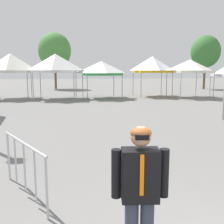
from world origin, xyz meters
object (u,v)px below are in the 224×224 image
(canopy_tent_behind_left, at_px, (101,68))
(tree_behind_tents_right, at_px, (55,51))
(canopy_tent_far_left, at_px, (190,66))
(person_foreground, at_px, (140,191))
(crowd_barrier_by_lift, at_px, (24,158))
(tree_behind_tents_center, at_px, (206,52))
(canopy_tent_behind_center, at_px, (152,65))
(canopy_tent_right_of_center, at_px, (10,63))
(canopy_tent_behind_right, at_px, (55,63))

(canopy_tent_behind_left, xyz_separation_m, tree_behind_tents_right, (-4.38, 12.10, 2.24))
(canopy_tent_far_left, relative_size, tree_behind_tents_right, 0.47)
(person_foreground, bearing_deg, crowd_barrier_by_lift, 126.26)
(canopy_tent_far_left, distance_m, crowd_barrier_by_lift, 20.47)
(tree_behind_tents_center, relative_size, crowd_barrier_by_lift, 3.52)
(canopy_tent_behind_center, bearing_deg, tree_behind_tents_center, 39.88)
(canopy_tent_right_of_center, distance_m, tree_behind_tents_center, 22.90)
(canopy_tent_behind_right, relative_size, tree_behind_tents_right, 0.53)
(canopy_tent_right_of_center, distance_m, canopy_tent_behind_center, 12.20)
(canopy_tent_behind_right, xyz_separation_m, canopy_tent_far_left, (11.46, -0.55, -0.21))
(canopy_tent_behind_left, bearing_deg, canopy_tent_behind_center, 9.37)
(tree_behind_tents_center, bearing_deg, canopy_tent_right_of_center, -160.23)
(canopy_tent_behind_center, relative_size, canopy_tent_far_left, 1.10)
(canopy_tent_behind_right, relative_size, tree_behind_tents_center, 0.56)
(canopy_tent_behind_right, height_order, canopy_tent_far_left, canopy_tent_behind_right)
(canopy_tent_behind_left, xyz_separation_m, tree_behind_tents_center, (14.01, 8.54, 2.09))
(canopy_tent_far_left, bearing_deg, canopy_tent_behind_left, 175.35)
(canopy_tent_behind_left, distance_m, tree_behind_tents_center, 16.54)
(canopy_tent_right_of_center, xyz_separation_m, crowd_barrier_by_lift, (3.84, -18.39, -2.19))
(tree_behind_tents_center, bearing_deg, crowd_barrier_by_lift, -124.05)
(canopy_tent_behind_right, xyz_separation_m, crowd_barrier_by_lift, (0.15, -17.51, -2.17))
(canopy_tent_behind_right, xyz_separation_m, tree_behind_tents_center, (17.80, 8.61, 1.69))
(canopy_tent_far_left, bearing_deg, person_foreground, -116.80)
(canopy_tent_behind_right, xyz_separation_m, tree_behind_tents_right, (-0.59, 12.17, 1.84))
(crowd_barrier_by_lift, bearing_deg, tree_behind_tents_center, 55.95)
(canopy_tent_right_of_center, bearing_deg, canopy_tent_behind_right, -13.51)
(canopy_tent_right_of_center, height_order, canopy_tent_behind_left, canopy_tent_right_of_center)
(canopy_tent_right_of_center, xyz_separation_m, canopy_tent_behind_center, (12.20, -0.04, -0.08))
(canopy_tent_behind_center, distance_m, crowd_barrier_by_lift, 20.28)
(canopy_tent_behind_right, distance_m, canopy_tent_behind_center, 8.55)
(canopy_tent_behind_center, xyz_separation_m, tree_behind_tents_center, (9.29, 7.76, 1.75))
(canopy_tent_far_left, height_order, tree_behind_tents_right, tree_behind_tents_right)
(tree_behind_tents_center, bearing_deg, canopy_tent_behind_left, -148.62)
(canopy_tent_behind_center, distance_m, tree_behind_tents_center, 12.23)
(person_foreground, relative_size, tree_behind_tents_center, 0.27)
(tree_behind_tents_center, bearing_deg, canopy_tent_behind_center, -140.12)
(canopy_tent_far_left, height_order, crowd_barrier_by_lift, canopy_tent_far_left)
(canopy_tent_behind_center, distance_m, person_foreground, 21.72)
(crowd_barrier_by_lift, bearing_deg, canopy_tent_behind_right, 90.49)
(canopy_tent_right_of_center, height_order, tree_behind_tents_right, tree_behind_tents_right)
(canopy_tent_right_of_center, distance_m, crowd_barrier_by_lift, 18.92)
(canopy_tent_far_left, bearing_deg, canopy_tent_right_of_center, 174.57)
(canopy_tent_far_left, distance_m, tree_behind_tents_center, 11.31)
(canopy_tent_behind_left, bearing_deg, person_foreground, -95.83)
(canopy_tent_behind_right, bearing_deg, canopy_tent_right_of_center, 166.49)
(canopy_tent_right_of_center, xyz_separation_m, canopy_tent_behind_right, (3.69, -0.89, -0.02))
(canopy_tent_behind_center, relative_size, crowd_barrier_by_lift, 1.92)
(canopy_tent_far_left, relative_size, person_foreground, 1.85)
(canopy_tent_right_of_center, distance_m, tree_behind_tents_right, 11.84)
(person_foreground, xyz_separation_m, crowd_barrier_by_lift, (-1.62, 2.21, -0.28))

